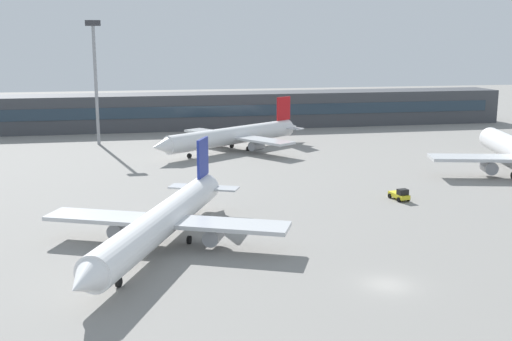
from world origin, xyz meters
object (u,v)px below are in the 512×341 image
at_px(floodlight_tower_west, 95,74).
at_px(airplane_far, 232,136).
at_px(baggage_tug_yellow, 400,195).
at_px(airplane_near, 162,222).

bearing_deg(floodlight_tower_west, airplane_far, -26.88).
bearing_deg(airplane_far, baggage_tug_yellow, -69.50).
relative_size(baggage_tug_yellow, floodlight_tower_west, 0.14).
xyz_separation_m(airplane_far, baggage_tug_yellow, (16.95, -45.33, -2.30)).
distance_m(airplane_near, floodlight_tower_west, 75.76).
xyz_separation_m(airplane_near, floodlight_tower_west, (-9.95, 74.08, 12.34)).
bearing_deg(airplane_far, floodlight_tower_west, 153.12).
height_order(baggage_tug_yellow, floodlight_tower_west, floodlight_tower_west).
bearing_deg(airplane_near, airplane_far, 73.65).
xyz_separation_m(airplane_near, airplane_far, (17.63, 60.10, 0.07)).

